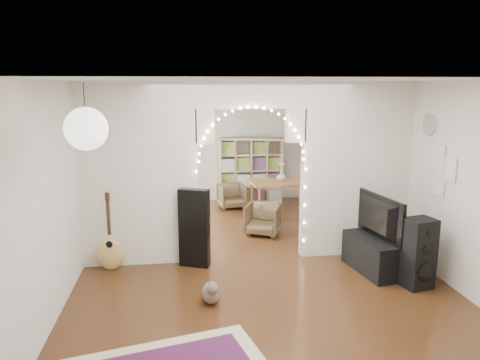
{
  "coord_description": "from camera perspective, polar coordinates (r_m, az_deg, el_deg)",
  "views": [
    {
      "loc": [
        -1.05,
        -6.85,
        2.65
      ],
      "look_at": [
        -0.12,
        0.3,
        1.17
      ],
      "focal_mm": 35.0,
      "sensor_mm": 36.0,
      "label": 1
    }
  ],
  "objects": [
    {
      "name": "floor",
      "position": [
        7.42,
        1.24,
        -9.35
      ],
      "size": [
        7.5,
        7.5,
        0.0
      ],
      "primitive_type": "plane",
      "color": "black",
      "rests_on": "ground"
    },
    {
      "name": "ceiling",
      "position": [
        6.93,
        1.34,
        11.99
      ],
      "size": [
        5.0,
        7.5,
        0.02
      ],
      "primitive_type": "cube",
      "color": "white",
      "rests_on": "wall_back"
    },
    {
      "name": "wall_back",
      "position": [
        10.73,
        -1.75,
        4.62
      ],
      "size": [
        5.0,
        0.02,
        2.7
      ],
      "primitive_type": "cube",
      "color": "silver",
      "rests_on": "floor"
    },
    {
      "name": "wall_front",
      "position": [
        3.52,
        10.7,
        -10.31
      ],
      "size": [
        5.0,
        0.02,
        2.7
      ],
      "primitive_type": "cube",
      "color": "silver",
      "rests_on": "floor"
    },
    {
      "name": "wall_left",
      "position": [
        7.12,
        -19.02,
        0.42
      ],
      "size": [
        0.02,
        7.5,
        2.7
      ],
      "primitive_type": "cube",
      "color": "silver",
      "rests_on": "floor"
    },
    {
      "name": "wall_right",
      "position": [
        7.82,
        19.71,
        1.33
      ],
      "size": [
        0.02,
        7.5,
        2.7
      ],
      "primitive_type": "cube",
      "color": "silver",
      "rests_on": "floor"
    },
    {
      "name": "divider_wall",
      "position": [
        7.04,
        1.29,
        1.55
      ],
      "size": [
        5.0,
        0.2,
        2.7
      ],
      "color": "silver",
      "rests_on": "floor"
    },
    {
      "name": "fairy_lights",
      "position": [
        6.89,
        1.46,
        2.39
      ],
      "size": [
        1.64,
        0.04,
        1.6
      ],
      "primitive_type": null,
      "color": "#FFEABF",
      "rests_on": "divider_wall"
    },
    {
      "name": "window",
      "position": [
        8.84,
        -16.62,
        3.62
      ],
      "size": [
        0.04,
        1.2,
        1.4
      ],
      "primitive_type": "cube",
      "color": "white",
      "rests_on": "wall_left"
    },
    {
      "name": "wall_clock",
      "position": [
        7.2,
        22.14,
        6.35
      ],
      "size": [
        0.03,
        0.31,
        0.31
      ],
      "primitive_type": "cylinder",
      "rotation": [
        0.0,
        1.57,
        0.0
      ],
      "color": "white",
      "rests_on": "wall_right"
    },
    {
      "name": "picture_frames",
      "position": [
        6.93,
        23.37,
        1.07
      ],
      "size": [
        0.02,
        0.5,
        0.7
      ],
      "primitive_type": null,
      "color": "white",
      "rests_on": "wall_right"
    },
    {
      "name": "paper_lantern",
      "position": [
        4.55,
        -18.25,
        5.95
      ],
      "size": [
        0.4,
        0.4,
        0.4
      ],
      "primitive_type": "sphere",
      "color": "white",
      "rests_on": "ceiling"
    },
    {
      "name": "ceiling_fan",
      "position": [
        8.91,
        -0.65,
        9.98
      ],
      "size": [
        1.1,
        1.1,
        0.3
      ],
      "primitive_type": null,
      "color": "gold",
      "rests_on": "ceiling"
    },
    {
      "name": "guitar_case",
      "position": [
        6.92,
        -5.59,
        -5.85
      ],
      "size": [
        0.47,
        0.31,
        1.17
      ],
      "primitive_type": "cube",
      "rotation": [
        0.0,
        0.0,
        -0.39
      ],
      "color": "black",
      "rests_on": "floor"
    },
    {
      "name": "acoustic_guitar",
      "position": [
        7.04,
        -15.58,
        -7.27
      ],
      "size": [
        0.41,
        0.28,
        0.98
      ],
      "rotation": [
        0.0,
        0.0,
        -0.41
      ],
      "color": "tan",
      "rests_on": "floor"
    },
    {
      "name": "tabby_cat",
      "position": [
        5.92,
        -3.53,
        -13.49
      ],
      "size": [
        0.25,
        0.53,
        0.35
      ],
      "rotation": [
        0.0,
        0.0,
        0.08
      ],
      "color": "brown",
      "rests_on": "floor"
    },
    {
      "name": "floor_speaker",
      "position": [
        6.65,
        20.94,
        -8.36
      ],
      "size": [
        0.43,
        0.39,
        0.94
      ],
      "rotation": [
        0.0,
        0.0,
        0.24
      ],
      "color": "black",
      "rests_on": "floor"
    },
    {
      "name": "media_console",
      "position": [
        7.05,
        15.73,
        -8.78
      ],
      "size": [
        0.56,
        1.05,
        0.5
      ],
      "primitive_type": "cube",
      "rotation": [
        0.0,
        0.0,
        0.16
      ],
      "color": "black",
      "rests_on": "floor"
    },
    {
      "name": "tv",
      "position": [
        6.88,
        15.99,
        -4.4
      ],
      "size": [
        0.31,
        1.08,
        0.62
      ],
      "primitive_type": "imported",
      "rotation": [
        0.0,
        0.0,
        1.73
      ],
      "color": "black",
      "rests_on": "media_console"
    },
    {
      "name": "bookcase",
      "position": [
        10.64,
        1.29,
        1.22
      ],
      "size": [
        1.47,
        0.63,
        1.47
      ],
      "primitive_type": "cube",
      "rotation": [
        0.0,
        0.0,
        -0.19
      ],
      "color": "beige",
      "rests_on": "floor"
    },
    {
      "name": "dining_table",
      "position": [
        9.38,
        5.02,
        -0.57
      ],
      "size": [
        1.25,
        0.88,
        0.76
      ],
      "rotation": [
        0.0,
        0.0,
        0.07
      ],
      "color": "brown",
      "rests_on": "floor"
    },
    {
      "name": "flower_vase",
      "position": [
        9.35,
        5.04,
        0.44
      ],
      "size": [
        0.2,
        0.2,
        0.19
      ],
      "primitive_type": "imported",
      "rotation": [
        0.0,
        0.0,
        0.07
      ],
      "color": "white",
      "rests_on": "dining_table"
    },
    {
      "name": "dining_chair_left",
      "position": [
        10.21,
        -1.02,
        -1.97
      ],
      "size": [
        0.63,
        0.64,
        0.52
      ],
      "primitive_type": "imported",
      "rotation": [
        0.0,
        0.0,
        0.14
      ],
      "color": "brown",
      "rests_on": "floor"
    },
    {
      "name": "dining_chair_right",
      "position": [
        8.43,
        2.82,
        -4.8
      ],
      "size": [
        0.78,
        0.79,
        0.55
      ],
      "primitive_type": "imported",
      "rotation": [
        0.0,
        0.0,
        -0.41
      ],
      "color": "brown",
      "rests_on": "floor"
    }
  ]
}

